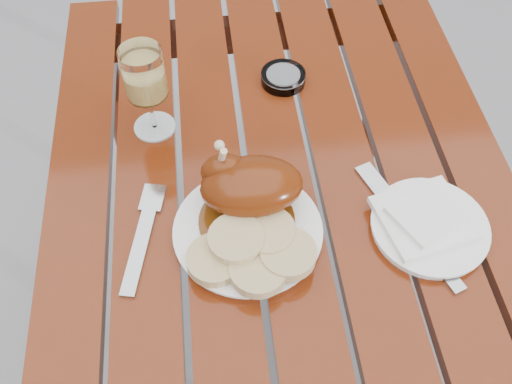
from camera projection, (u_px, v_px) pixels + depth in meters
ground at (274, 362)px, 1.55m from camera, size 60.00×60.00×0.00m
table at (279, 302)px, 1.25m from camera, size 0.80×1.20×0.75m
dinner_plate at (248, 232)px, 0.91m from camera, size 0.25×0.25×0.02m
roast_duck at (247, 186)px, 0.90m from camera, size 0.17×0.17×0.12m
bread_dumplings at (253, 251)px, 0.86m from camera, size 0.20×0.15×0.04m
wine_glass at (148, 92)px, 0.98m from camera, size 0.10×0.10×0.18m
side_plate at (429, 227)px, 0.91m from camera, size 0.25×0.25×0.02m
napkin at (424, 218)px, 0.91m from camera, size 0.16×0.15×0.01m
ashtray at (283, 78)px, 1.12m from camera, size 0.10×0.10×0.02m
fork at (141, 242)px, 0.90m from camera, size 0.06×0.19×0.01m
knife at (415, 233)px, 0.91m from camera, size 0.10×0.22×0.01m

